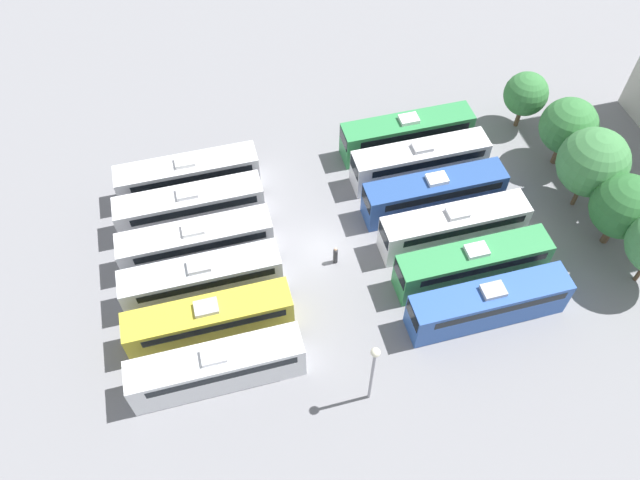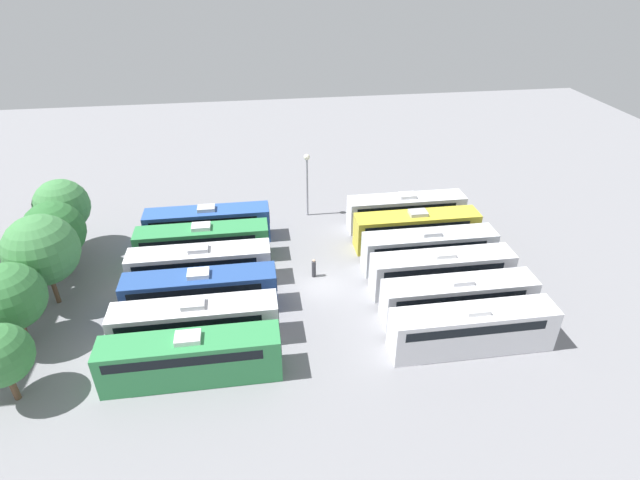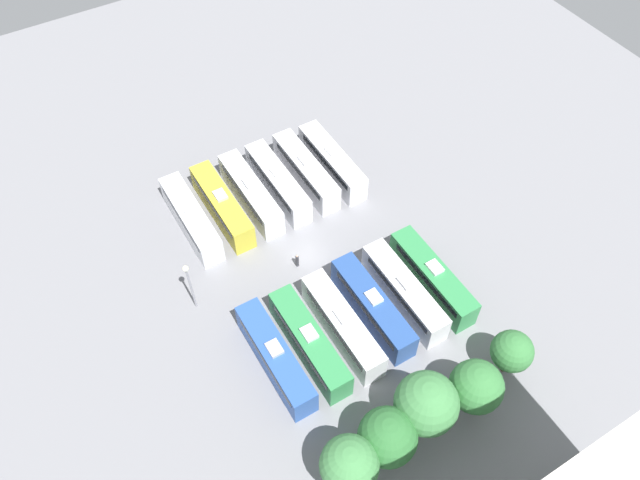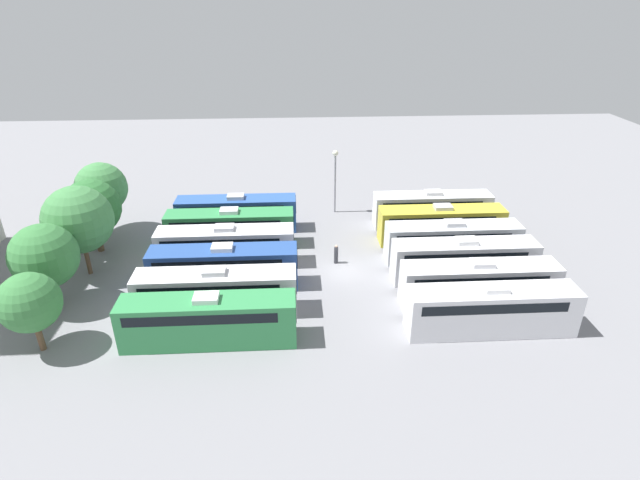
{
  "view_description": "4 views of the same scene",
  "coord_description": "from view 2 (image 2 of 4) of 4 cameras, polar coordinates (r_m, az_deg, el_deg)",
  "views": [
    {
      "loc": [
        27.87,
        -7.79,
        39.51
      ],
      "look_at": [
        1.4,
        -0.76,
        3.09
      ],
      "focal_mm": 35.0,
      "sensor_mm": 36.0,
      "label": 1
    },
    {
      "loc": [
        -33.3,
        4.91,
        24.79
      ],
      "look_at": [
        1.72,
        -0.12,
        3.45
      ],
      "focal_mm": 28.0,
      "sensor_mm": 36.0,
      "label": 2
    },
    {
      "loc": [
        18.95,
        34.4,
        53.21
      ],
      "look_at": [
        -1.59,
        -0.08,
        1.72
      ],
      "focal_mm": 35.0,
      "sensor_mm": 36.0,
      "label": 3
    },
    {
      "loc": [
        -36.18,
        4.0,
        21.06
      ],
      "look_at": [
        0.4,
        1.89,
        2.79
      ],
      "focal_mm": 28.0,
      "sensor_mm": 36.0,
      "label": 4
    }
  ],
  "objects": [
    {
      "name": "bus_11",
      "position": [
        48.26,
        -12.7,
        1.81
      ],
      "size": [
        2.44,
        11.53,
        3.62
      ],
      "color": "#2D56A8",
      "rests_on": "ground_plane"
    },
    {
      "name": "tree_4",
      "position": [
        49.77,
        -27.4,
        3.49
      ],
      "size": [
        4.74,
        4.74,
        6.99
      ],
      "color": "brown",
      "rests_on": "ground_plane"
    },
    {
      "name": "bus_5",
      "position": [
        50.17,
        9.74,
        3.34
      ],
      "size": [
        2.44,
        11.53,
        3.62
      ],
      "color": "silver",
      "rests_on": "ground_plane"
    },
    {
      "name": "bus_2",
      "position": [
        41.66,
        13.68,
        -3.42
      ],
      "size": [
        2.44,
        11.53,
        3.62
      ],
      "color": "silver",
      "rests_on": "ground_plane"
    },
    {
      "name": "bus_10",
      "position": [
        45.31,
        -13.24,
        -0.32
      ],
      "size": [
        2.44,
        11.53,
        3.62
      ],
      "color": "#338C4C",
      "rests_on": "ground_plane"
    },
    {
      "name": "light_pole",
      "position": [
        50.42,
        -1.49,
        7.57
      ],
      "size": [
        0.6,
        0.6,
        6.76
      ],
      "color": "gray",
      "rests_on": "ground_plane"
    },
    {
      "name": "tree_1",
      "position": [
        39.68,
        -31.97,
        -5.56
      ],
      "size": [
        4.71,
        4.71,
        6.57
      ],
      "color": "brown",
      "rests_on": "ground_plane"
    },
    {
      "name": "bus_4",
      "position": [
        47.13,
        10.9,
        1.28
      ],
      "size": [
        2.44,
        11.53,
        3.62
      ],
      "color": "gold",
      "rests_on": "ground_plane"
    },
    {
      "name": "bus_1",
      "position": [
        38.97,
        15.44,
        -6.39
      ],
      "size": [
        2.44,
        11.53,
        3.62
      ],
      "color": "silver",
      "rests_on": "ground_plane"
    },
    {
      "name": "bus_7",
      "position": [
        36.47,
        -14.04,
        -9.12
      ],
      "size": [
        2.44,
        11.53,
        3.62
      ],
      "color": "silver",
      "rests_on": "ground_plane"
    },
    {
      "name": "bus_6",
      "position": [
        33.93,
        -14.57,
        -12.83
      ],
      "size": [
        2.44,
        11.53,
        3.62
      ],
      "color": "#338C4C",
      "rests_on": "ground_plane"
    },
    {
      "name": "tree_2",
      "position": [
        42.72,
        -29.22,
        -1.01
      ],
      "size": [
        5.43,
        5.43,
        7.62
      ],
      "color": "brown",
      "rests_on": "ground_plane"
    },
    {
      "name": "tree_3",
      "position": [
        46.55,
        -28.1,
        0.91
      ],
      "size": [
        4.93,
        4.93,
        6.71
      ],
      "color": "brown",
      "rests_on": "ground_plane"
    },
    {
      "name": "bus_9",
      "position": [
        42.26,
        -13.53,
        -2.85
      ],
      "size": [
        2.44,
        11.53,
        3.62
      ],
      "color": "white",
      "rests_on": "ground_plane"
    },
    {
      "name": "bus_8",
      "position": [
        39.3,
        -13.5,
        -5.72
      ],
      "size": [
        2.44,
        11.53,
        3.62
      ],
      "color": "#284C93",
      "rests_on": "ground_plane"
    },
    {
      "name": "ground_plane",
      "position": [
        41.8,
        0.17,
        -5.28
      ],
      "size": [
        114.93,
        114.93,
        0.0
      ],
      "primitive_type": "plane",
      "color": "gray"
    },
    {
      "name": "bus_0",
      "position": [
        36.52,
        16.97,
        -9.58
      ],
      "size": [
        2.44,
        11.53,
        3.62
      ],
      "color": "silver",
      "rests_on": "ground_plane"
    },
    {
      "name": "worker_person",
      "position": [
        42.48,
        -0.71,
        -3.27
      ],
      "size": [
        0.36,
        0.36,
        1.74
      ],
      "color": "#333338",
      "rests_on": "ground_plane"
    },
    {
      "name": "bus_3",
      "position": [
        44.3,
        12.28,
        -0.97
      ],
      "size": [
        2.44,
        11.53,
        3.62
      ],
      "color": "silver",
      "rests_on": "ground_plane"
    }
  ]
}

